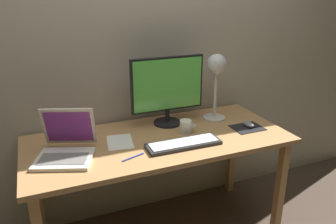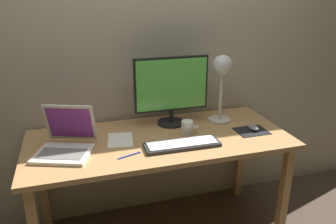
% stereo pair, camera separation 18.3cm
% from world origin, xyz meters
% --- Properties ---
extents(back_wall, '(4.80, 0.06, 2.60)m').
position_xyz_m(back_wall, '(0.00, 0.40, 1.30)').
color(back_wall, '#B2A893').
rests_on(back_wall, ground).
extents(desk, '(1.60, 0.70, 0.74)m').
position_xyz_m(desk, '(0.00, 0.00, 0.66)').
color(desk, tan).
rests_on(desk, ground).
extents(monitor, '(0.49, 0.19, 0.46)m').
position_xyz_m(monitor, '(0.14, 0.19, 0.99)').
color(monitor, black).
rests_on(monitor, desk).
extents(keyboard_main, '(0.44, 0.15, 0.03)m').
position_xyz_m(keyboard_main, '(0.09, -0.16, 0.75)').
color(keyboard_main, '#28282B').
rests_on(keyboard_main, desk).
extents(laptop, '(0.38, 0.39, 0.25)m').
position_xyz_m(laptop, '(-0.54, -0.01, 0.81)').
color(laptop, silver).
rests_on(laptop, desk).
extents(desk_lamp, '(0.15, 0.15, 0.46)m').
position_xyz_m(desk_lamp, '(0.47, 0.15, 1.07)').
color(desk_lamp, beige).
rests_on(desk_lamp, desk).
extents(mousepad, '(0.20, 0.16, 0.00)m').
position_xyz_m(mousepad, '(0.59, -0.08, 0.74)').
color(mousepad, black).
rests_on(mousepad, desk).
extents(mouse, '(0.06, 0.10, 0.03)m').
position_xyz_m(mouse, '(0.61, -0.07, 0.76)').
color(mouse, slate).
rests_on(mouse, mousepad).
extents(coffee_mug, '(0.11, 0.07, 0.09)m').
position_xyz_m(coffee_mug, '(0.18, -0.00, 0.78)').
color(coffee_mug, white).
rests_on(coffee_mug, desk).
extents(paper_sheet_near_mouse, '(0.18, 0.23, 0.00)m').
position_xyz_m(paper_sheet_near_mouse, '(-0.24, 0.03, 0.74)').
color(paper_sheet_near_mouse, white).
rests_on(paper_sheet_near_mouse, desk).
extents(pen, '(0.14, 0.05, 0.01)m').
position_xyz_m(pen, '(-0.22, -0.19, 0.74)').
color(pen, '#2633A5').
rests_on(pen, desk).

